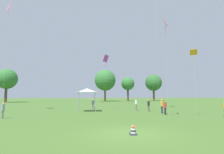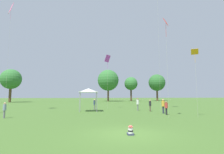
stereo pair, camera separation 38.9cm
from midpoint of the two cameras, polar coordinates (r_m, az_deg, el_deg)
ground_plane at (r=10.61m, az=6.15°, el=-17.98°), size 300.00×300.00×0.00m
seated_toddler at (r=10.28m, az=7.19°, el=-17.11°), size 0.39×0.47×0.54m
person_standing_0 at (r=20.14m, az=-31.19°, el=-8.85°), size 0.33×0.33×1.52m
person_standing_1 at (r=22.79m, az=16.83°, el=-8.70°), size 0.47×0.47×1.76m
person_standing_3 at (r=27.58m, az=-5.35°, el=-8.53°), size 0.41×0.41×1.64m
person_standing_5 at (r=25.22m, az=12.77°, el=-8.73°), size 0.43×0.43×1.60m
person_standing_6 at (r=26.27m, az=8.81°, el=-8.38°), size 0.39×0.39×1.83m
person_standing_7 at (r=21.34m, az=17.80°, el=-9.21°), size 0.40×0.40×1.55m
canopy_tent at (r=24.63m, az=-7.25°, el=-4.41°), size 2.59×2.59×3.18m
kite_0 at (r=30.63m, az=-29.78°, el=18.42°), size 1.17×1.46×15.49m
kite_1 at (r=30.09m, az=-1.10°, el=5.76°), size 1.16×1.25×9.09m
kite_2 at (r=19.62m, az=17.73°, el=15.56°), size 0.80×0.83×10.13m
kite_3 at (r=20.28m, az=25.92°, el=6.70°), size 0.88×0.82×6.98m
distant_tree_0 at (r=69.51m, az=6.37°, el=-2.21°), size 5.18×5.18×9.47m
distant_tree_1 at (r=75.20m, az=14.59°, el=-1.81°), size 6.90×6.90×11.00m
distant_tree_2 at (r=65.21m, az=-29.96°, el=-0.64°), size 6.46×6.46×10.72m
distant_tree_3 at (r=66.32m, az=-1.09°, el=-1.08°), size 7.98×7.98×11.96m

